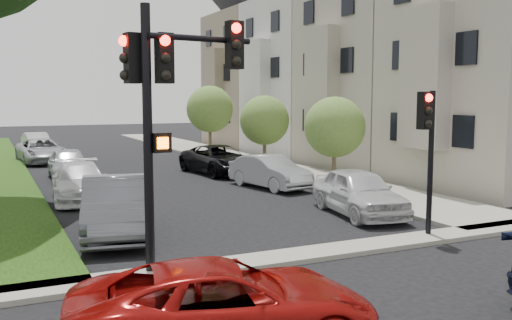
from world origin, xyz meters
name	(u,v)px	position (x,y,z in m)	size (l,w,h in m)	color
ground	(361,281)	(0.00, 0.00, 0.00)	(140.00, 140.00, 0.00)	black
sidewalk_right	(223,155)	(6.75, 24.00, 0.06)	(3.50, 44.00, 0.12)	gray
sidewalk_cross	(310,254)	(0.00, 2.00, 0.06)	(60.00, 1.00, 0.12)	gray
house_a	(498,19)	(12.45, 8.00, 6.93)	(7.70, 7.55, 15.97)	#9A958D
house_b	(383,37)	(12.45, 15.50, 6.93)	(7.70, 7.55, 15.97)	gray
house_c	(310,48)	(12.45, 23.00, 6.93)	(7.70, 7.55, 15.97)	silver
house_d	(260,55)	(12.45, 30.50, 6.93)	(7.70, 7.55, 15.97)	gray
small_tree_a	(335,127)	(6.20, 10.49, 2.51)	(2.52, 2.52, 3.78)	brown
small_tree_b	(265,120)	(6.20, 17.01, 2.56)	(2.56, 2.56, 3.85)	brown
small_tree_c	(210,109)	(6.20, 24.91, 2.98)	(2.98, 2.98, 4.48)	brown
traffic_signal_main	(167,91)	(-3.36, 2.24, 3.88)	(2.76, 0.72, 5.63)	black
traffic_signal_secondary	(428,136)	(3.65, 2.19, 2.74)	(0.50, 0.41, 3.92)	black
car_cross_near	(225,304)	(-3.68, -1.63, 0.65)	(2.15, 4.66, 1.29)	maroon
car_parked_0	(359,192)	(3.85, 5.46, 0.75)	(1.76, 4.37, 1.49)	silver
car_parked_1	(270,172)	(3.73, 11.51, 0.68)	(1.45, 4.15, 1.37)	#999BA0
car_parked_2	(219,160)	(3.46, 16.47, 0.70)	(2.33, 5.05, 1.40)	black
car_parked_5	(115,207)	(-3.75, 6.02, 0.80)	(1.69, 4.83, 1.59)	#3F4247
car_parked_6	(80,182)	(-3.79, 12.00, 0.68)	(1.90, 4.68, 1.36)	silver
car_parked_7	(69,164)	(-3.45, 17.70, 0.72)	(1.69, 4.21, 1.44)	#999BA0
car_parked_8	(41,151)	(-3.98, 25.20, 0.69)	(2.30, 4.98, 1.38)	#999BA0
car_parked_9	(37,143)	(-3.70, 31.99, 0.67)	(1.41, 4.04, 1.33)	silver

